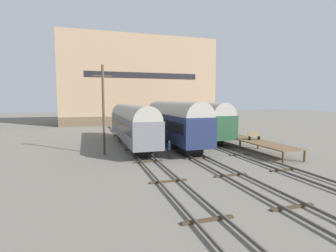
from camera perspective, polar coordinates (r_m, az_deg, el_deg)
ground_plane at (r=27.92m, az=3.93°, el=-5.75°), size 200.00×200.00×0.00m
track_left at (r=26.55m, az=-5.80°, el=-6.05°), size 2.60×60.00×0.26m
track_middle at (r=27.89m, az=3.93°, el=-5.46°), size 2.60×60.00×0.26m
track_right at (r=29.94m, az=12.53°, el=-4.81°), size 2.60×60.00×0.26m
train_car_green at (r=38.02m, az=5.49°, el=1.79°), size 3.11×18.76×5.21m
train_car_navy at (r=30.99m, az=1.43°, el=1.08°), size 3.12×15.36×5.38m
train_car_grey at (r=31.80m, az=-7.97°, el=0.81°), size 2.92×18.36×5.00m
station_platform at (r=30.80m, az=17.29°, el=-2.94°), size 2.65×13.61×1.13m
bench at (r=30.54m, az=18.20°, el=-1.96°), size 1.40×0.40×0.91m
person_worker at (r=25.12m, az=0.27°, el=-4.73°), size 0.32×0.32×1.65m
utility_pole at (r=26.91m, az=-13.87°, el=3.64°), size 1.80×0.24×8.97m
warehouse_building at (r=64.18m, az=-6.59°, el=9.56°), size 35.12×12.35×19.70m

